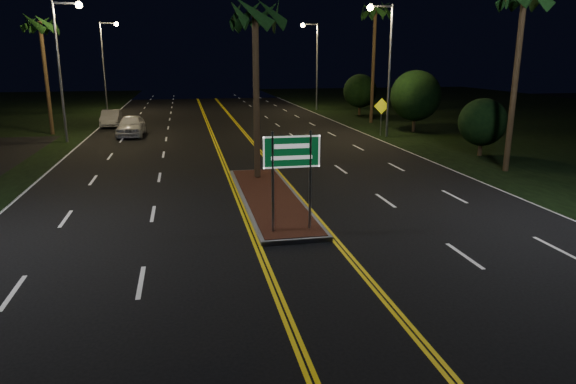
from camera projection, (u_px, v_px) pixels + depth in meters
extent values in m
plane|color=black|center=(313.00, 268.00, 13.88)|extent=(120.00, 120.00, 0.00)
cube|color=gray|center=(270.00, 198.00, 20.50)|extent=(2.25, 10.25, 0.15)
cube|color=#592819|center=(270.00, 196.00, 20.48)|extent=(2.00, 10.00, 0.02)
cylinder|color=gray|center=(273.00, 183.00, 15.98)|extent=(0.08, 0.08, 3.20)
cylinder|color=gray|center=(310.00, 181.00, 16.21)|extent=(0.08, 0.08, 3.20)
cube|color=#07471E|center=(292.00, 152.00, 15.85)|extent=(1.80, 0.04, 1.00)
cube|color=white|center=(292.00, 152.00, 15.83)|extent=(1.80, 0.01, 1.00)
cylinder|color=gray|center=(60.00, 74.00, 33.37)|extent=(0.18, 0.18, 9.00)
cube|color=gray|center=(65.00, 3.00, 32.42)|extent=(1.60, 0.12, 0.12)
sphere|color=#F0C56C|center=(79.00, 5.00, 32.60)|extent=(0.44, 0.44, 0.44)
cylinder|color=gray|center=(104.00, 68.00, 52.33)|extent=(0.18, 0.18, 9.00)
cube|color=gray|center=(108.00, 23.00, 51.37)|extent=(1.60, 0.12, 0.12)
sphere|color=#F0C56C|center=(116.00, 24.00, 51.55)|extent=(0.44, 0.44, 0.44)
cylinder|color=gray|center=(390.00, 73.00, 35.70)|extent=(0.18, 0.18, 9.00)
cube|color=gray|center=(382.00, 6.00, 34.44)|extent=(1.60, 0.12, 0.12)
sphere|color=#F0C56C|center=(370.00, 8.00, 34.31)|extent=(0.44, 0.44, 0.44)
cylinder|color=gray|center=(317.00, 67.00, 54.66)|extent=(0.18, 0.18, 9.00)
cube|color=gray|center=(310.00, 24.00, 53.40)|extent=(1.60, 0.12, 0.12)
sphere|color=#F0C56C|center=(303.00, 25.00, 53.27)|extent=(0.44, 0.44, 0.44)
cylinder|color=#382819|center=(256.00, 98.00, 22.88)|extent=(0.28, 0.28, 7.50)
cylinder|color=#382819|center=(46.00, 79.00, 36.94)|extent=(0.28, 0.28, 8.00)
cylinder|color=#382819|center=(515.00, 85.00, 24.68)|extent=(0.28, 0.28, 8.50)
cylinder|color=#382819|center=(373.00, 67.00, 43.57)|extent=(0.28, 0.28, 9.50)
cylinder|color=#382819|center=(480.00, 148.00, 29.63)|extent=(0.24, 0.24, 0.90)
sphere|color=black|center=(483.00, 122.00, 29.25)|extent=(2.70, 2.70, 2.70)
cylinder|color=#382819|center=(414.00, 123.00, 39.16)|extent=(0.24, 0.24, 1.26)
sphere|color=black|center=(416.00, 96.00, 38.63)|extent=(3.78, 3.78, 3.78)
cylinder|color=#382819|center=(359.00, 110.00, 50.52)|extent=(0.24, 0.24, 1.08)
sphere|color=black|center=(360.00, 91.00, 50.06)|extent=(3.24, 3.24, 3.24)
imported|color=silver|center=(131.00, 124.00, 36.96)|extent=(2.42, 5.37, 1.77)
imported|color=#B0B2BA|center=(111.00, 117.00, 42.19)|extent=(2.05, 4.67, 1.55)
cylinder|color=gray|center=(381.00, 119.00, 37.16)|extent=(0.07, 0.07, 2.34)
cube|color=#FFF30D|center=(382.00, 106.00, 36.90)|extent=(1.13, 0.11, 1.13)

